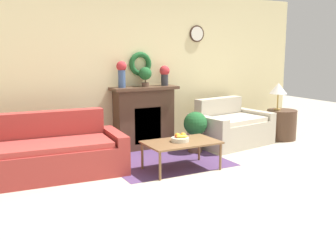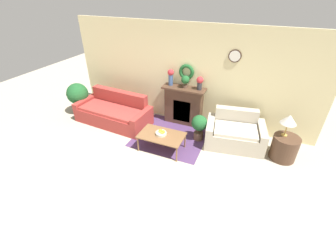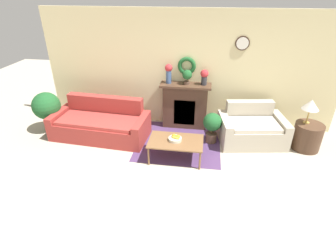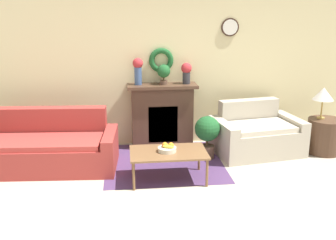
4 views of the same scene
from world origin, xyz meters
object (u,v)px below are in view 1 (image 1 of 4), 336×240
at_px(couch_left, 45,155).
at_px(fireplace, 144,117).
at_px(vase_on_mantel_left, 122,72).
at_px(coffee_table, 181,144).
at_px(potted_plant_on_mantel, 145,75).
at_px(loveseat_right, 230,128).
at_px(table_lamp, 278,89).
at_px(vase_on_mantel_right, 165,74).
at_px(fruit_bowl, 180,138).
at_px(potted_plant_floor_by_loveseat, 195,127).
at_px(side_table_by_loveseat, 281,125).

bearing_deg(couch_left, fireplace, 25.85).
bearing_deg(fireplace, vase_on_mantel_left, 179.21).
xyz_separation_m(coffee_table, potted_plant_on_mantel, (0.08, 1.38, 0.91)).
xyz_separation_m(loveseat_right, table_lamp, (1.05, -0.07, 0.68)).
bearing_deg(vase_on_mantel_right, loveseat_right, -24.06).
relative_size(fruit_bowl, vase_on_mantel_right, 0.73).
xyz_separation_m(vase_on_mantel_right, potted_plant_floor_by_loveseat, (0.24, -0.66, -0.86)).
relative_size(couch_left, fruit_bowl, 8.52).
distance_m(fireplace, table_lamp, 2.66).
bearing_deg(coffee_table, vase_on_mantel_left, 103.91).
relative_size(coffee_table, potted_plant_on_mantel, 3.17).
distance_m(vase_on_mantel_left, potted_plant_floor_by_loveseat, 1.54).
xyz_separation_m(loveseat_right, potted_plant_on_mantel, (-1.49, 0.47, 1.00)).
xyz_separation_m(vase_on_mantel_left, vase_on_mantel_right, (0.81, 0.00, -0.06)).
height_order(table_lamp, vase_on_mantel_right, vase_on_mantel_right).
height_order(coffee_table, fruit_bowl, fruit_bowl).
bearing_deg(loveseat_right, fruit_bowl, -159.46).
height_order(side_table_by_loveseat, table_lamp, table_lamp).
relative_size(side_table_by_loveseat, vase_on_mantel_left, 1.29).
distance_m(fireplace, vase_on_mantel_left, 0.89).
height_order(coffee_table, vase_on_mantel_right, vase_on_mantel_right).
height_order(couch_left, potted_plant_on_mantel, potted_plant_on_mantel).
height_order(fruit_bowl, side_table_by_loveseat, side_table_by_loveseat).
distance_m(fruit_bowl, side_table_by_loveseat, 2.81).
xyz_separation_m(couch_left, fruit_bowl, (1.78, -0.64, 0.17)).
xyz_separation_m(fireplace, coffee_table, (-0.05, -1.40, -0.17)).
height_order(fireplace, table_lamp, same).
distance_m(vase_on_mantel_right, potted_plant_floor_by_loveseat, 1.11).
xyz_separation_m(fireplace, table_lamp, (2.57, -0.56, 0.43)).
bearing_deg(table_lamp, vase_on_mantel_right, 165.24).
bearing_deg(fruit_bowl, loveseat_right, 29.64).
bearing_deg(fireplace, couch_left, -157.98).
relative_size(loveseat_right, vase_on_mantel_right, 4.27).
bearing_deg(vase_on_mantel_right, vase_on_mantel_left, 180.00).
relative_size(loveseat_right, side_table_by_loveseat, 2.63).
bearing_deg(table_lamp, potted_plant_on_mantel, 167.83).
xyz_separation_m(fireplace, side_table_by_loveseat, (2.64, -0.62, -0.27)).
xyz_separation_m(side_table_by_loveseat, potted_plant_on_mantel, (-2.61, 0.60, 1.01)).
relative_size(couch_left, potted_plant_on_mantel, 6.56).
xyz_separation_m(coffee_table, vase_on_mantel_left, (-0.35, 1.40, 0.97)).
relative_size(fruit_bowl, potted_plant_on_mantel, 0.77).
height_order(coffee_table, vase_on_mantel_left, vase_on_mantel_left).
distance_m(side_table_by_loveseat, potted_plant_on_mantel, 2.86).
relative_size(table_lamp, vase_on_mantel_right, 1.48).
bearing_deg(fireplace, table_lamp, -12.35).
distance_m(couch_left, potted_plant_on_mantel, 2.24).
bearing_deg(vase_on_mantel_left, fireplace, -0.79).
bearing_deg(vase_on_mantel_right, coffee_table, -108.24).
xyz_separation_m(loveseat_right, fruit_bowl, (-1.58, -0.90, 0.16)).
bearing_deg(fireplace, potted_plant_on_mantel, -28.63).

